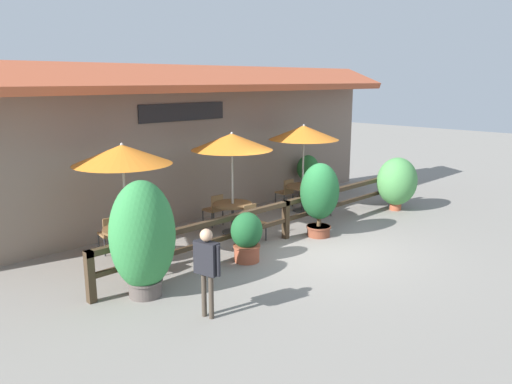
{
  "coord_description": "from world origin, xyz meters",
  "views": [
    {
      "loc": [
        -8.85,
        -6.76,
        3.84
      ],
      "look_at": [
        -0.65,
        1.43,
        1.22
      ],
      "focal_mm": 35.0,
      "sensor_mm": 36.0,
      "label": 1
    }
  ],
  "objects_px": {
    "patio_umbrella_middle": "(232,142)",
    "chair_middle_streetside": "(253,221)",
    "chair_near_streetside": "(146,250)",
    "dining_table_middle": "(233,209)",
    "potted_plant_small_flowering": "(320,194)",
    "pedestrian": "(207,261)",
    "dining_table_near": "(127,235)",
    "chair_near_wallside": "(110,232)",
    "chair_middle_wallside": "(214,208)",
    "chair_far_wallside": "(286,191)",
    "patio_umbrella_near": "(122,155)",
    "potted_plant_tall_tropical": "(247,236)",
    "potted_plant_broad_leaf": "(143,238)",
    "chair_far_streetside": "(320,199)",
    "potted_plant_entrance_palm": "(308,173)",
    "potted_plant_corner_fern": "(397,182)",
    "dining_table_far": "(303,191)",
    "patio_umbrella_far": "(304,133)"
  },
  "relations": [
    {
      "from": "patio_umbrella_near",
      "to": "patio_umbrella_far",
      "type": "xyz_separation_m",
      "value": [
        5.96,
        0.13,
        0.0
      ]
    },
    {
      "from": "dining_table_far",
      "to": "chair_far_streetside",
      "type": "relative_size",
      "value": 1.18
    },
    {
      "from": "potted_plant_corner_fern",
      "to": "patio_umbrella_far",
      "type": "bearing_deg",
      "value": 137.21
    },
    {
      "from": "potted_plant_small_flowering",
      "to": "pedestrian",
      "type": "bearing_deg",
      "value": -163.35
    },
    {
      "from": "chair_far_streetside",
      "to": "potted_plant_entrance_palm",
      "type": "height_order",
      "value": "potted_plant_entrance_palm"
    },
    {
      "from": "chair_near_streetside",
      "to": "chair_near_wallside",
      "type": "distance_m",
      "value": 1.6
    },
    {
      "from": "dining_table_middle",
      "to": "potted_plant_broad_leaf",
      "type": "height_order",
      "value": "potted_plant_broad_leaf"
    },
    {
      "from": "chair_far_wallside",
      "to": "potted_plant_small_flowering",
      "type": "relative_size",
      "value": 0.46
    },
    {
      "from": "chair_near_wallside",
      "to": "chair_far_wallside",
      "type": "xyz_separation_m",
      "value": [
        5.97,
        0.04,
        0.0
      ]
    },
    {
      "from": "chair_far_wallside",
      "to": "patio_umbrella_near",
      "type": "bearing_deg",
      "value": 11.37
    },
    {
      "from": "chair_middle_wallside",
      "to": "patio_umbrella_far",
      "type": "bearing_deg",
      "value": 166.77
    },
    {
      "from": "chair_far_streetside",
      "to": "potted_plant_tall_tropical",
      "type": "xyz_separation_m",
      "value": [
        -4.05,
        -1.17,
        0.09
      ]
    },
    {
      "from": "patio_umbrella_near",
      "to": "potted_plant_entrance_palm",
      "type": "xyz_separation_m",
      "value": [
        7.53,
        1.22,
        -1.53
      ]
    },
    {
      "from": "chair_near_streetside",
      "to": "potted_plant_entrance_palm",
      "type": "relative_size",
      "value": 0.62
    },
    {
      "from": "dining_table_near",
      "to": "potted_plant_corner_fern",
      "type": "relative_size",
      "value": 0.64
    },
    {
      "from": "chair_far_streetside",
      "to": "potted_plant_broad_leaf",
      "type": "distance_m",
      "value": 6.71
    },
    {
      "from": "chair_near_wallside",
      "to": "chair_middle_wallside",
      "type": "xyz_separation_m",
      "value": [
        3.05,
        -0.01,
        0.0
      ]
    },
    {
      "from": "dining_table_near",
      "to": "potted_plant_entrance_palm",
      "type": "xyz_separation_m",
      "value": [
        7.53,
        1.22,
        0.18
      ]
    },
    {
      "from": "patio_umbrella_far",
      "to": "dining_table_far",
      "type": "distance_m",
      "value": 1.72
    },
    {
      "from": "patio_umbrella_near",
      "to": "chair_far_streetside",
      "type": "bearing_deg",
      "value": -5.54
    },
    {
      "from": "patio_umbrella_near",
      "to": "chair_near_wallside",
      "type": "bearing_deg",
      "value": 87.05
    },
    {
      "from": "dining_table_near",
      "to": "potted_plant_broad_leaf",
      "type": "relative_size",
      "value": 0.47
    },
    {
      "from": "chair_middle_streetside",
      "to": "potted_plant_broad_leaf",
      "type": "xyz_separation_m",
      "value": [
        -3.67,
        -0.92,
        0.62
      ]
    },
    {
      "from": "potted_plant_entrance_palm",
      "to": "chair_far_wallside",
      "type": "bearing_deg",
      "value": -165.97
    },
    {
      "from": "dining_table_near",
      "to": "potted_plant_tall_tropical",
      "type": "xyz_separation_m",
      "value": [
        1.85,
        -1.74,
        -0.05
      ]
    },
    {
      "from": "dining_table_near",
      "to": "patio_umbrella_middle",
      "type": "xyz_separation_m",
      "value": [
        3.03,
        0.0,
        1.72
      ]
    },
    {
      "from": "potted_plant_entrance_palm",
      "to": "patio_umbrella_near",
      "type": "bearing_deg",
      "value": -170.81
    },
    {
      "from": "dining_table_middle",
      "to": "potted_plant_corner_fern",
      "type": "relative_size",
      "value": 0.64
    },
    {
      "from": "chair_near_streetside",
      "to": "chair_far_streetside",
      "type": "xyz_separation_m",
      "value": [
        5.97,
        0.23,
        0.0
      ]
    },
    {
      "from": "chair_middle_wallside",
      "to": "dining_table_far",
      "type": "bearing_deg",
      "value": 166.77
    },
    {
      "from": "patio_umbrella_middle",
      "to": "potted_plant_entrance_palm",
      "type": "relative_size",
      "value": 1.84
    },
    {
      "from": "chair_near_wallside",
      "to": "chair_far_streetside",
      "type": "distance_m",
      "value": 6.02
    },
    {
      "from": "patio_umbrella_middle",
      "to": "potted_plant_entrance_palm",
      "type": "bearing_deg",
      "value": 15.14
    },
    {
      "from": "chair_near_wallside",
      "to": "patio_umbrella_middle",
      "type": "relative_size",
      "value": 0.33
    },
    {
      "from": "patio_umbrella_far",
      "to": "chair_far_streetside",
      "type": "bearing_deg",
      "value": -94.73
    },
    {
      "from": "chair_far_wallside",
      "to": "potted_plant_broad_leaf",
      "type": "bearing_deg",
      "value": 24.3
    },
    {
      "from": "dining_table_near",
      "to": "potted_plant_entrance_palm",
      "type": "relative_size",
      "value": 0.72
    },
    {
      "from": "potted_plant_tall_tropical",
      "to": "potted_plant_broad_leaf",
      "type": "height_order",
      "value": "potted_plant_broad_leaf"
    },
    {
      "from": "patio_umbrella_middle",
      "to": "chair_middle_streetside",
      "type": "xyz_separation_m",
      "value": [
        -0.04,
        -0.79,
        -1.85
      ]
    },
    {
      "from": "dining_table_near",
      "to": "chair_far_streetside",
      "type": "xyz_separation_m",
      "value": [
        5.91,
        -0.57,
        -0.14
      ]
    },
    {
      "from": "chair_near_streetside",
      "to": "dining_table_middle",
      "type": "height_order",
      "value": "chair_near_streetside"
    },
    {
      "from": "chair_middle_streetside",
      "to": "chair_near_wallside",
      "type": "bearing_deg",
      "value": 155.54
    },
    {
      "from": "dining_table_near",
      "to": "potted_plant_broad_leaf",
      "type": "xyz_separation_m",
      "value": [
        -0.68,
        -1.71,
        0.48
      ]
    },
    {
      "from": "patio_umbrella_near",
      "to": "dining_table_near",
      "type": "bearing_deg",
      "value": 0.0
    },
    {
      "from": "patio_umbrella_near",
      "to": "patio_umbrella_middle",
      "type": "relative_size",
      "value": 1.0
    },
    {
      "from": "chair_near_streetside",
      "to": "dining_table_middle",
      "type": "xyz_separation_m",
      "value": [
        3.1,
        0.8,
        0.14
      ]
    },
    {
      "from": "potted_plant_broad_leaf",
      "to": "dining_table_middle",
      "type": "bearing_deg",
      "value": 24.78
    },
    {
      "from": "chair_near_streetside",
      "to": "potted_plant_entrance_palm",
      "type": "xyz_separation_m",
      "value": [
        7.59,
        2.02,
        0.32
      ]
    },
    {
      "from": "patio_umbrella_near",
      "to": "potted_plant_entrance_palm",
      "type": "bearing_deg",
      "value": 9.19
    },
    {
      "from": "potted_plant_broad_leaf",
      "to": "chair_near_streetside",
      "type": "bearing_deg",
      "value": 56.19
    }
  ]
}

